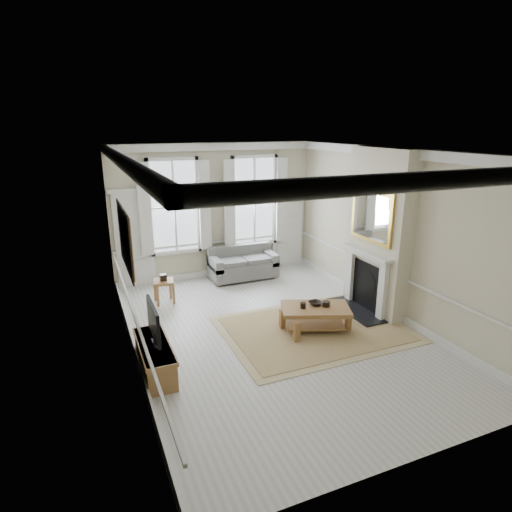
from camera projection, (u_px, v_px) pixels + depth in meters
name	position (u px, v px, depth m)	size (l,w,h in m)	color
floor	(275.00, 332.00, 8.19)	(7.20, 7.20, 0.00)	#B7B5AD
ceiling	(277.00, 150.00, 7.19)	(7.20, 7.20, 0.00)	white
back_wall	(215.00, 211.00, 10.86)	(5.20, 5.20, 0.00)	beige
left_wall	(126.00, 265.00, 6.73)	(7.20, 7.20, 0.00)	beige
right_wall	(392.00, 234.00, 8.65)	(7.20, 7.20, 0.00)	beige
window_left	(174.00, 207.00, 10.37)	(1.26, 0.20, 2.20)	#B2BCC6
window_right	(254.00, 201.00, 11.14)	(1.26, 0.20, 2.20)	#B2BCC6
door_left	(135.00, 241.00, 10.23)	(0.90, 0.08, 2.30)	silver
door_right	(288.00, 226.00, 11.74)	(0.90, 0.08, 2.30)	silver
painting	(125.00, 239.00, 6.90)	(0.05, 1.66, 1.06)	#AE7E1D
chimney_breast	(379.00, 232.00, 8.76)	(0.35, 1.70, 3.38)	beige
hearth	(356.00, 310.00, 9.10)	(0.55, 1.50, 0.05)	black
fireplace	(366.00, 278.00, 8.96)	(0.21, 1.45, 1.33)	silver
mirror	(371.00, 216.00, 8.58)	(0.06, 1.26, 1.06)	gold
sofa	(242.00, 265.00, 11.02)	(1.69, 0.82, 0.82)	#5D5D5A
side_table	(164.00, 285.00, 9.46)	(0.50, 0.50, 0.52)	brown
rug	(315.00, 329.00, 8.30)	(3.50, 2.60, 0.02)	#9A7D4F
coffee_table	(315.00, 311.00, 8.18)	(1.46, 1.16, 0.48)	brown
ceramic_pot_a	(303.00, 305.00, 8.09)	(0.11, 0.11, 0.11)	black
ceramic_pot_b	(326.00, 304.00, 8.17)	(0.15, 0.15, 0.10)	black
bowl	(315.00, 303.00, 8.25)	(0.25, 0.25, 0.06)	black
tv_stand	(155.00, 358.00, 6.82)	(0.44, 1.37, 0.49)	brown
tv	(154.00, 321.00, 6.64)	(0.08, 0.90, 0.68)	black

